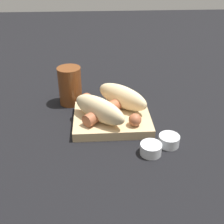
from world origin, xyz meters
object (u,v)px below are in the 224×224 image
bread_roll (111,103)px  drink_glass (70,86)px  sausage (109,108)px  condiment_cup_near (151,149)px  food_tray (112,119)px  condiment_cup_far (169,141)px

bread_roll → drink_glass: size_ratio=1.88×
sausage → condiment_cup_near: 0.17m
bread_roll → food_tray: bearing=-82.0°
food_tray → drink_glass: size_ratio=1.79×
sausage → food_tray: bearing=-50.8°
sausage → drink_glass: size_ratio=1.37×
food_tray → bread_roll: bread_roll is taller
condiment_cup_far → drink_glass: bearing=137.3°
condiment_cup_far → drink_glass: size_ratio=0.44×
sausage → condiment_cup_far: (0.14, -0.11, -0.03)m
bread_roll → sausage: 0.02m
condiment_cup_near → condiment_cup_far: (0.05, 0.03, 0.00)m
sausage → drink_glass: bearing=134.3°
condiment_cup_near → condiment_cup_far: 0.06m
bread_roll → sausage: (-0.01, -0.00, -0.02)m
condiment_cup_near → condiment_cup_far: same height
condiment_cup_near → condiment_cup_far: size_ratio=1.00×
food_tray → condiment_cup_far: 0.17m
food_tray → condiment_cup_near: condiment_cup_near is taller
condiment_cup_far → drink_glass: 0.34m
bread_roll → drink_glass: (-0.12, 0.11, 0.00)m
condiment_cup_near → bread_roll: bearing=119.2°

